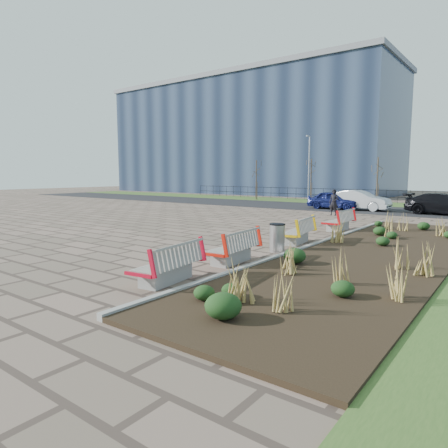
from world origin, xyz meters
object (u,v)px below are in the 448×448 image
Objects in this scene: bench_a at (166,263)px; lamp_west at (309,170)px; pedestrian at (334,202)px; bench_c at (296,230)px; litter_bin at (277,238)px; car_silver at (359,200)px; car_black at (445,204)px; bench_b at (231,246)px; car_blue at (334,200)px; bench_d at (338,220)px.

lamp_west is (-9.00, 27.38, 2.54)m from bench_a.
bench_c is at bearing -72.46° from pedestrian.
car_silver reaches higher than litter_bin.
car_black is at bearing 71.49° from bench_c.
bench_b is at bearing -69.93° from lamp_west.
litter_bin is 17.48m from car_black.
bench_b is at bearing -166.03° from car_blue.
bench_c is 0.44× the size of car_black.
car_blue is at bearing 98.22° from bench_b.
litter_bin is 17.69m from car_blue.
bench_c is (0.00, 4.26, 0.00)m from bench_b.
lamp_west is (-9.00, 20.37, 2.54)m from bench_c.
bench_a is at bearing 177.18° from car_black.
lamp_west is (-9.24, 22.27, 2.56)m from litter_bin.
lamp_west is (-9.00, 16.02, 2.54)m from bench_d.
car_silver is (-2.91, 17.33, 0.27)m from litter_bin.
bench_d is (0.00, 11.36, 0.00)m from bench_a.
bench_b is 0.44× the size of car_black.
bench_b is 8.61m from bench_d.
lamp_west is at bearing 100.73° from bench_a.
litter_bin is (0.24, -1.91, -0.02)m from bench_c.
car_black is at bearing 81.32° from litter_bin.
pedestrian reaches higher than litter_bin.
bench_b reaches higher than litter_bin.
lamp_west reaches higher than pedestrian.
bench_a is 18.04m from pedestrian.
pedestrian is (-2.77, 15.07, 0.34)m from bench_b.
bench_d is 11.68m from car_blue.
car_black is (5.65, 4.56, -0.12)m from pedestrian.
pedestrian is at bearing 91.37° from bench_a.
car_blue is at bearing -49.01° from lamp_west.
bench_b is 26.34m from lamp_west.
litter_bin is at bearing -90.58° from bench_c.
litter_bin is 0.57× the size of pedestrian.
bench_c reaches higher than litter_bin.
car_black is at bearing -22.83° from lamp_west.
bench_b is 4.26m from bench_c.
bench_c and bench_d have the same top height.
bench_d is at bearing -63.62° from pedestrian.
car_black is at bearing 75.83° from bench_d.
car_silver is 5.55m from car_black.
bench_b is 1.26× the size of pedestrian.
car_silver reaches higher than bench_a.
car_silver reaches higher than car_black.
bench_a is at bearing -172.61° from car_silver.
car_silver is (-2.67, 22.44, 0.24)m from bench_a.
car_silver reaches higher than bench_c.
bench_a is at bearing -167.59° from car_blue.
bench_b and bench_c have the same top height.
bench_d is 18.55m from lamp_west.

